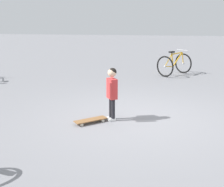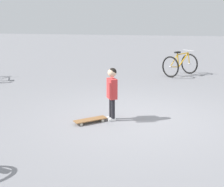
# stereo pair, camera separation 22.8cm
# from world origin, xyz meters

# --- Properties ---
(ground_plane) EXTENTS (50.00, 50.00, 0.00)m
(ground_plane) POSITION_xyz_m (0.00, 0.00, 0.00)
(ground_plane) COLOR gray
(child_person) EXTENTS (0.41, 0.26, 1.06)m
(child_person) POSITION_xyz_m (-0.19, 0.56, 0.66)
(child_person) COLOR black
(child_person) RESTS_ON ground
(skateboard) EXTENTS (0.56, 0.63, 0.07)m
(skateboard) POSITION_xyz_m (-0.42, 0.94, 0.06)
(skateboard) COLOR olive
(skateboard) RESTS_ON ground
(bicycle_near) EXTENTS (1.27, 1.24, 0.85)m
(bicycle_near) POSITION_xyz_m (4.77, -0.94, 0.38)
(bicycle_near) COLOR black
(bicycle_near) RESTS_ON ground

